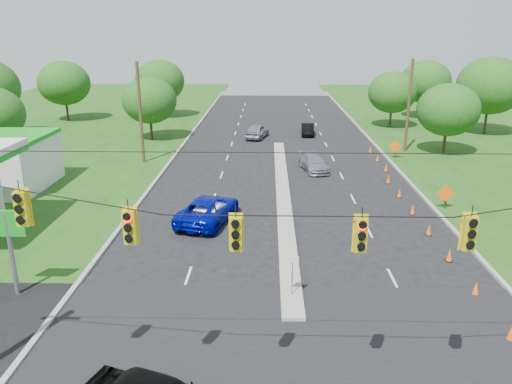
{
  "coord_description": "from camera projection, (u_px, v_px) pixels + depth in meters",
  "views": [
    {
      "loc": [
        -1.11,
        -13.97,
        11.49
      ],
      "look_at": [
        -1.78,
        12.87,
        2.8
      ],
      "focal_mm": 35.0,
      "sensor_mm": 36.0,
      "label": 1
    }
  ],
  "objects": [
    {
      "name": "median_sign",
      "position": [
        292.0,
        269.0,
        22.05
      ],
      "size": [
        0.55,
        0.06,
        2.05
      ],
      "color": "gray",
      "rests_on": "ground"
    },
    {
      "name": "cone_8",
      "position": [
        378.0,
        158.0,
        45.96
      ],
      "size": [
        0.32,
        0.32,
        0.7
      ],
      "primitive_type": "cone",
      "color": "orange",
      "rests_on": "ground"
    },
    {
      "name": "signal_span",
      "position": [
        304.0,
        269.0,
        14.32
      ],
      "size": [
        25.6,
        0.32,
        9.0
      ],
      "color": "#422D1C",
      "rests_on": "ground"
    },
    {
      "name": "work_sign_2",
      "position": [
        395.0,
        148.0,
        46.64
      ],
      "size": [
        1.27,
        0.58,
        1.37
      ],
      "color": "black",
      "rests_on": "ground"
    },
    {
      "name": "utility_pole_far_right",
      "position": [
        409.0,
        106.0,
        48.4
      ],
      "size": [
        0.28,
        0.28,
        9.0
      ],
      "primitive_type": "cylinder",
      "color": "#422D1C",
      "rests_on": "ground"
    },
    {
      "name": "tree_9",
      "position": [
        448.0,
        110.0,
        47.42
      ],
      "size": [
        5.88,
        5.88,
        6.86
      ],
      "color": "black",
      "rests_on": "ground"
    },
    {
      "name": "cone_6",
      "position": [
        388.0,
        179.0,
        39.32
      ],
      "size": [
        0.32,
        0.32,
        0.7
      ],
      "primitive_type": "cone",
      "color": "orange",
      "rests_on": "ground"
    },
    {
      "name": "utility_pole_far_left",
      "position": [
        140.0,
        114.0,
        44.25
      ],
      "size": [
        0.28,
        0.28,
        9.0
      ],
      "primitive_type": "cylinder",
      "color": "#422D1C",
      "rests_on": "ground"
    },
    {
      "name": "silver_car_oncoming",
      "position": [
        257.0,
        131.0,
        55.87
      ],
      "size": [
        2.92,
        4.97,
        1.59
      ],
      "primitive_type": "imported",
      "rotation": [
        0.0,
        0.0,
        2.9
      ],
      "color": "slate",
      "rests_on": "ground"
    },
    {
      "name": "cone_9",
      "position": [
        370.0,
        149.0,
        49.29
      ],
      "size": [
        0.32,
        0.32,
        0.7
      ],
      "primitive_type": "cone",
      "color": "orange",
      "rests_on": "ground"
    },
    {
      "name": "cone_3",
      "position": [
        429.0,
        230.0,
        29.33
      ],
      "size": [
        0.32,
        0.32,
        0.7
      ],
      "primitive_type": "cone",
      "color": "orange",
      "rests_on": "ground"
    },
    {
      "name": "median",
      "position": [
        283.0,
        194.0,
        36.77
      ],
      "size": [
        1.0,
        34.0,
        0.18
      ],
      "primitive_type": "cube",
      "color": "gray",
      "rests_on": "ground"
    },
    {
      "name": "curb_right",
      "position": [
        392.0,
        164.0,
        45.09
      ],
      "size": [
        0.25,
        110.0,
        0.16
      ],
      "primitive_type": "cube",
      "color": "gray",
      "rests_on": "ground"
    },
    {
      "name": "cone_7",
      "position": [
        386.0,
        168.0,
        42.63
      ],
      "size": [
        0.32,
        0.32,
        0.7
      ],
      "primitive_type": "cone",
      "color": "orange",
      "rests_on": "ground"
    },
    {
      "name": "cone_2",
      "position": [
        449.0,
        255.0,
        26.0
      ],
      "size": [
        0.32,
        0.32,
        0.7
      ],
      "primitive_type": "cone",
      "color": "orange",
      "rests_on": "ground"
    },
    {
      "name": "dark_car_receding",
      "position": [
        307.0,
        129.0,
        57.53
      ],
      "size": [
        1.57,
        4.09,
        1.33
      ],
      "primitive_type": "imported",
      "rotation": [
        0.0,
        0.0,
        -0.04
      ],
      "color": "black",
      "rests_on": "ground"
    },
    {
      "name": "tree_10",
      "position": [
        491.0,
        86.0,
        56.35
      ],
      "size": [
        7.56,
        7.56,
        8.82
      ],
      "color": "black",
      "rests_on": "ground"
    },
    {
      "name": "work_sign_1",
      "position": [
        446.0,
        194.0,
        33.32
      ],
      "size": [
        1.27,
        0.58,
        1.37
      ],
      "color": "black",
      "rests_on": "ground"
    },
    {
      "name": "silver_car_far",
      "position": [
        314.0,
        163.0,
        42.87
      ],
      "size": [
        2.69,
        4.83,
        1.32
      ],
      "primitive_type": "imported",
      "rotation": [
        0.0,
        0.0,
        0.19
      ],
      "color": "slate",
      "rests_on": "ground"
    },
    {
      "name": "white_sedan",
      "position": [
        213.0,
        212.0,
        31.28
      ],
      "size": [
        2.7,
        4.25,
        1.32
      ],
      "primitive_type": "imported",
      "rotation": [
        0.0,
        0.0,
        2.79
      ],
      "color": "white",
      "rests_on": "ground"
    },
    {
      "name": "cone_4",
      "position": [
        413.0,
        209.0,
        32.66
      ],
      "size": [
        0.32,
        0.32,
        0.7
      ],
      "primitive_type": "cone",
      "color": "orange",
      "rests_on": "ground"
    },
    {
      "name": "tree_4",
      "position": [
        64.0,
        83.0,
        65.4
      ],
      "size": [
        6.72,
        6.72,
        7.84
      ],
      "color": "black",
      "rests_on": "ground"
    },
    {
      "name": "cone_0",
      "position": [
        511.0,
        332.0,
        19.34
      ],
      "size": [
        0.32,
        0.32,
        0.7
      ],
      "primitive_type": "cone",
      "color": "orange",
      "rests_on": "ground"
    },
    {
      "name": "curb_left",
      "position": [
        170.0,
        163.0,
        45.57
      ],
      "size": [
        0.25,
        110.0,
        0.16
      ],
      "primitive_type": "cube",
      "color": "gray",
      "rests_on": "ground"
    },
    {
      "name": "tree_5",
      "position": [
        149.0,
        100.0,
        53.84
      ],
      "size": [
        5.88,
        5.88,
        6.86
      ],
      "color": "black",
      "rests_on": "ground"
    },
    {
      "name": "tree_11",
      "position": [
        425.0,
        82.0,
        67.1
      ],
      "size": [
        6.72,
        6.72,
        7.84
      ],
      "color": "black",
      "rests_on": "ground"
    },
    {
      "name": "cone_1",
      "position": [
        476.0,
        288.0,
        22.67
      ],
      "size": [
        0.32,
        0.32,
        0.7
      ],
      "primitive_type": "cone",
      "color": "orange",
      "rests_on": "ground"
    },
    {
      "name": "tree_6",
      "position": [
        160.0,
        81.0,
        67.97
      ],
      "size": [
        6.72,
        6.72,
        7.84
      ],
      "color": "black",
      "rests_on": "ground"
    },
    {
      "name": "cone_5",
      "position": [
        399.0,
        193.0,
        35.99
      ],
      "size": [
        0.32,
        0.32,
        0.7
      ],
      "primitive_type": "cone",
      "color": "orange",
      "rests_on": "ground"
    },
    {
      "name": "blue_pickup",
      "position": [
        208.0,
        210.0,
        31.28
      ],
      "size": [
        4.04,
        6.3,
        1.61
      ],
      "primitive_type": "imported",
      "rotation": [
        0.0,
        0.0,
        2.89
      ],
      "color": "#0109A0",
      "rests_on": "ground"
    },
    {
      "name": "tree_12",
      "position": [
        393.0,
        92.0,
        60.78
      ],
      "size": [
        5.88,
        5.88,
        6.86
      ],
      "color": "black",
      "rests_on": "ground"
    }
  ]
}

